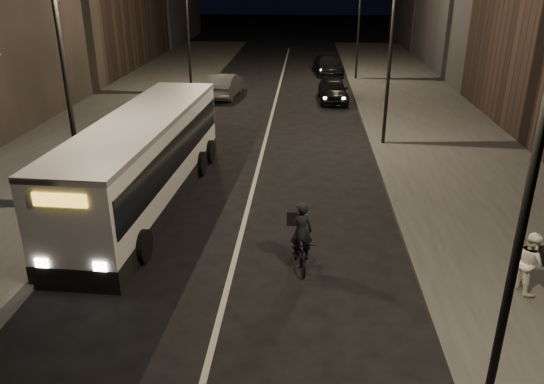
% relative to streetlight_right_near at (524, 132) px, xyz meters
% --- Properties ---
extents(ground, '(180.00, 180.00, 0.00)m').
position_rel_streetlight_right_near_xyz_m(ground, '(-5.33, 4.00, -5.36)').
color(ground, black).
rests_on(ground, ground).
extents(sidewalk_right, '(7.00, 70.00, 0.16)m').
position_rel_streetlight_right_near_xyz_m(sidewalk_right, '(3.17, 18.00, -5.28)').
color(sidewalk_right, '#31322F').
rests_on(sidewalk_right, ground).
extents(sidewalk_left, '(7.00, 70.00, 0.16)m').
position_rel_streetlight_right_near_xyz_m(sidewalk_left, '(-13.83, 18.00, -5.28)').
color(sidewalk_left, '#31322F').
rests_on(sidewalk_left, ground).
extents(streetlight_right_near, '(1.20, 0.44, 8.12)m').
position_rel_streetlight_right_near_xyz_m(streetlight_right_near, '(0.00, 0.00, 0.00)').
color(streetlight_right_near, black).
rests_on(streetlight_right_near, sidewalk_right).
extents(streetlight_right_mid, '(1.20, 0.44, 8.12)m').
position_rel_streetlight_right_near_xyz_m(streetlight_right_mid, '(0.00, 16.00, 0.00)').
color(streetlight_right_mid, black).
rests_on(streetlight_right_mid, sidewalk_right).
extents(streetlight_right_far, '(1.20, 0.44, 8.12)m').
position_rel_streetlight_right_near_xyz_m(streetlight_right_far, '(0.00, 32.00, 0.00)').
color(streetlight_right_far, black).
rests_on(streetlight_right_far, sidewalk_right).
extents(streetlight_left_near, '(1.20, 0.44, 8.12)m').
position_rel_streetlight_right_near_xyz_m(streetlight_left_near, '(-10.66, 8.00, 0.00)').
color(streetlight_left_near, black).
rests_on(streetlight_left_near, sidewalk_left).
extents(streetlight_left_far, '(1.20, 0.44, 8.12)m').
position_rel_streetlight_right_near_xyz_m(streetlight_left_far, '(-10.66, 26.00, 0.00)').
color(streetlight_left_far, black).
rests_on(streetlight_left_far, sidewalk_left).
extents(city_bus, '(3.18, 11.71, 3.13)m').
position_rel_streetlight_right_near_xyz_m(city_bus, '(-8.93, 8.83, -3.66)').
color(city_bus, silver).
rests_on(city_bus, ground).
extents(cyclist_on_bicycle, '(0.88, 1.84, 2.03)m').
position_rel_streetlight_right_near_xyz_m(cyclist_on_bicycle, '(-3.44, 4.69, -4.68)').
color(cyclist_on_bicycle, black).
rests_on(cyclist_on_bicycle, ground).
extents(pedestrian_woman, '(0.75, 0.89, 1.62)m').
position_rel_streetlight_right_near_xyz_m(pedestrian_woman, '(2.27, 3.66, -4.39)').
color(pedestrian_woman, white).
rests_on(pedestrian_woman, sidewalk_right).
extents(car_near, '(1.90, 4.34, 1.46)m').
position_rel_streetlight_right_near_xyz_m(car_near, '(-1.73, 25.04, -4.63)').
color(car_near, black).
rests_on(car_near, ground).
extents(car_mid, '(1.99, 4.75, 1.53)m').
position_rel_streetlight_right_near_xyz_m(car_mid, '(-8.69, 25.86, -4.60)').
color(car_mid, '#404043').
rests_on(car_mid, ground).
extents(car_far, '(2.52, 5.09, 1.42)m').
position_rel_streetlight_right_near_xyz_m(car_far, '(-1.73, 34.54, -4.65)').
color(car_far, black).
rests_on(car_far, ground).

